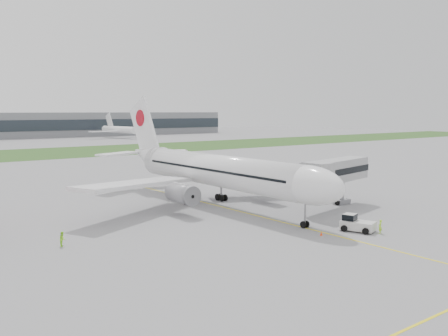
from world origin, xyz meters
TOP-DOWN VIEW (x-y plane):
  - ground at (0.00, 0.00)m, footprint 600.00×600.00m
  - apron_markings at (0.00, -5.00)m, footprint 70.00×70.00m
  - grass_strip at (0.00, 120.00)m, footprint 600.00×50.00m
  - airliner at (0.00, 4.87)m, footprint 48.13×53.95m
  - pushback_tug at (3.90, -19.92)m, footprint 3.73×4.54m
  - jet_bridge at (12.59, -8.77)m, footprint 16.31×7.73m
  - safety_cone_left at (-1.31, -18.93)m, footprint 0.35×0.35m
  - safety_cone_right at (4.37, -19.00)m, footprint 0.40×0.40m
  - ground_crew_near at (5.14, -22.60)m, footprint 0.72×0.58m
  - ground_crew_far at (-27.68, -4.91)m, footprint 0.93×1.01m
  - distant_aircraft_right at (74.47, 195.19)m, footprint 38.03×34.34m

SIDE VIEW (x-z plane):
  - ground at x=0.00m, z-range 0.00..0.00m
  - apron_markings at x=0.00m, z-range -0.02..0.02m
  - distant_aircraft_right at x=74.47m, z-range -6.71..6.71m
  - grass_strip at x=0.00m, z-range 0.00..0.02m
  - safety_cone_left at x=-1.31m, z-range 0.00..0.48m
  - safety_cone_right at x=4.37m, z-range 0.00..0.55m
  - ground_crew_far at x=-27.68m, z-range 0.00..1.66m
  - ground_crew_near at x=5.14m, z-range 0.00..1.71m
  - pushback_tug at x=3.90m, z-range -0.08..1.98m
  - jet_bridge at x=12.59m, z-range 1.83..9.48m
  - airliner at x=0.00m, z-range -3.28..14.60m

